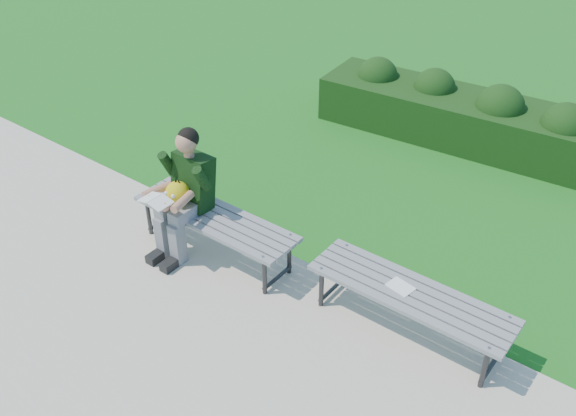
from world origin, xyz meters
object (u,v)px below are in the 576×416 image
Objects in this scene: bench_left at (215,221)px; hedge at (466,114)px; bench_right at (410,297)px; paper_sheet at (401,287)px; seated_boy at (184,190)px.

hedge is at bearing 75.86° from bench_left.
paper_sheet is (-0.10, 0.00, 0.06)m from bench_right.
bench_left is at bearing -104.14° from hedge.
bench_left is 1.00× the size of bench_right.
bench_left is at bearing 17.47° from seated_boy.
seated_boy is at bearing -173.00° from paper_sheet.
bench_left is 1.98m from paper_sheet.
paper_sheet is (1.02, -3.61, 0.10)m from hedge.
hedge reaches higher than paper_sheet.
hedge is 2.98× the size of seated_boy.
bench_right is at bearing 0.00° from paper_sheet.
hedge is at bearing 107.22° from bench_right.
bench_right is at bearing -72.78° from hedge.
paper_sheet is at bearing -74.24° from hedge.
bench_left is at bearing -174.91° from bench_right.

